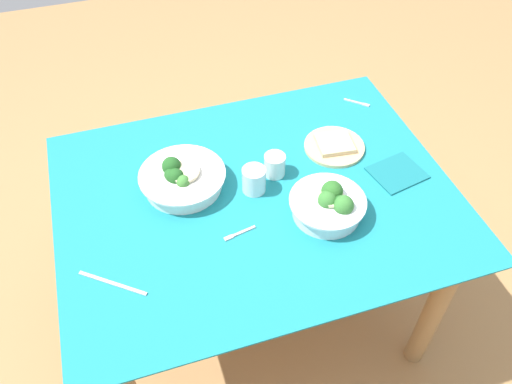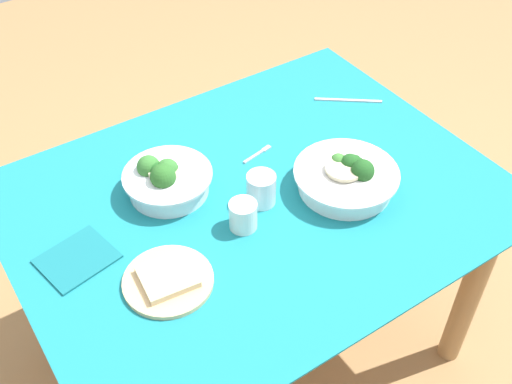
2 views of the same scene
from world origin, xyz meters
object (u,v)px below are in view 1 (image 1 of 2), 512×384
Objects in this scene: broccoli_bowl_far at (182,179)px; water_glass_side at (275,165)px; napkin_folded_upper at (397,173)px; bread_side_plate at (334,146)px; table_knife_left at (113,283)px; water_glass_center at (254,180)px; fork_by_near_bowl at (238,234)px; broccoli_bowl_near at (329,205)px; fork_by_far_bowl at (358,103)px.

water_glass_side is (0.31, -0.03, 0.00)m from broccoli_bowl_far.
water_glass_side is 0.41m from napkin_folded_upper.
bread_side_plate is 0.88m from table_knife_left.
fork_by_near_bowl is at bearing -121.83° from water_glass_center.
water_glass_center is 0.52× the size of napkin_folded_upper.
broccoli_bowl_near reaches higher than napkin_folded_upper.
water_glass_center reaches higher than napkin_folded_upper.
broccoli_bowl_far is 1.67× the size of napkin_folded_upper.
broccoli_bowl_far is at bearing -75.88° from fork_by_near_bowl.
table_knife_left is at bearing -130.80° from broccoli_bowl_far.
water_glass_side is (0.09, 0.05, -0.01)m from water_glass_center.
broccoli_bowl_far is 0.28m from fork_by_near_bowl.
fork_by_near_bowl is 0.59m from napkin_folded_upper.
broccoli_bowl_near reaches higher than water_glass_center.
napkin_folded_upper is at bearing -9.14° from water_glass_center.
bread_side_plate is 0.24m from napkin_folded_upper.
broccoli_bowl_near is 1.12× the size of bread_side_plate.
bread_side_plate is 2.42× the size of water_glass_center.
water_glass_center is 0.54m from table_knife_left.
fork_by_far_bowl is 0.79× the size of fork_by_near_bowl.
fork_by_near_bowl is 0.49× the size of table_knife_left.
bread_side_plate is at bearing 17.77° from water_glass_center.
broccoli_bowl_near is 0.29m from fork_by_near_bowl.
bread_side_plate reaches higher than napkin_folded_upper.
bread_side_plate is at bearing 2.43° from broccoli_bowl_far.
fork_by_far_bowl is at bearing 83.87° from napkin_folded_upper.
broccoli_bowl_far is 0.31m from water_glass_side.
fork_by_far_bowl is at bearing -153.68° from fork_by_near_bowl.
broccoli_bowl_near is at bearing 167.51° from fork_by_near_bowl.
water_glass_side is at bearing -6.03° from broccoli_bowl_far.
broccoli_bowl_near is 0.59m from fork_by_far_bowl.
napkin_folded_upper is (0.48, -0.08, -0.04)m from water_glass_center.
water_glass_center is at bearing -150.25° from water_glass_side.
broccoli_bowl_far is 0.55m from bread_side_plate.
bread_side_plate is 0.35m from water_glass_center.
bread_side_plate is (0.14, 0.28, -0.03)m from broccoli_bowl_near.
fork_by_near_bowl is at bearing 178.75° from broccoli_bowl_near.
fork_by_near_bowl is at bearing -171.46° from napkin_folded_upper.
napkin_folded_upper is at bearing -12.87° from broccoli_bowl_far.
fork_by_far_bowl is 0.79m from fork_by_near_bowl.
napkin_folded_upper is (-0.04, -0.39, 0.00)m from fork_by_far_bowl.
broccoli_bowl_near is at bearing -31.97° from broccoli_bowl_far.
broccoli_bowl_far is 2.68× the size of fork_by_near_bowl.
fork_by_far_bowl is at bearing 31.41° from water_glass_side.
broccoli_bowl_near is 1.11× the size of table_knife_left.
broccoli_bowl_far reaches higher than water_glass_center.
water_glass_side is at bearing -167.06° from bread_side_plate.
table_knife_left is at bearing -175.27° from broccoli_bowl_near.
water_glass_center is 0.10m from water_glass_side.
broccoli_bowl_far is 0.41m from table_knife_left.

